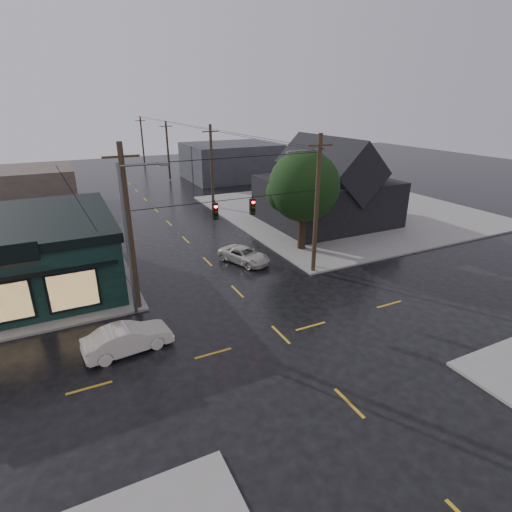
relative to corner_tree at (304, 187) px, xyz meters
name	(u,v)px	position (x,y,z in m)	size (l,w,h in m)	color
ground_plane	(281,335)	(-8.31, -11.03, -5.54)	(160.00, 160.00, 0.00)	black
sidewalk_ne	(344,210)	(11.69, 8.97, -5.47)	(28.00, 28.00, 0.15)	gray
ne_building	(327,180)	(6.69, 5.97, -1.07)	(12.60, 11.60, 8.75)	black
corner_tree	(304,187)	(0.00, 0.00, 0.00)	(5.90, 5.90, 8.38)	black
utility_pole_nw	(139,309)	(-14.81, -4.53, -5.54)	(2.00, 0.32, 10.15)	#332416
utility_pole_ne	(313,272)	(-1.81, -4.53, -5.54)	(2.00, 0.32, 10.15)	#332416
utility_pole_far_a	(213,208)	(-1.81, 16.97, -5.54)	(2.00, 0.32, 9.65)	#332416
utility_pole_far_b	(170,180)	(-1.81, 36.97, -5.54)	(2.00, 0.32, 9.15)	#332416
utility_pole_far_c	(145,164)	(-1.81, 56.97, -5.54)	(2.00, 0.32, 9.15)	#332416
span_signal_assembly	(234,208)	(-8.22, -4.53, 0.15)	(13.00, 0.48, 1.23)	black
streetlight_nw	(137,315)	(-15.11, -5.23, -5.54)	(5.40, 0.30, 9.15)	slate
streetlight_ne	(313,267)	(-1.31, -3.83, -5.54)	(5.40, 0.30, 9.15)	slate
bg_building_west	(22,187)	(-22.31, 28.97, -3.34)	(12.00, 10.00, 4.40)	#3C302C
bg_building_east	(231,161)	(7.69, 33.97, -2.74)	(14.00, 12.00, 5.60)	#292A2F
sedan_cream	(128,338)	(-16.15, -8.86, -4.81)	(1.56, 4.47, 1.47)	beige
suv_silver	(244,255)	(-5.70, -0.48, -4.93)	(2.05, 4.44, 1.24)	beige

